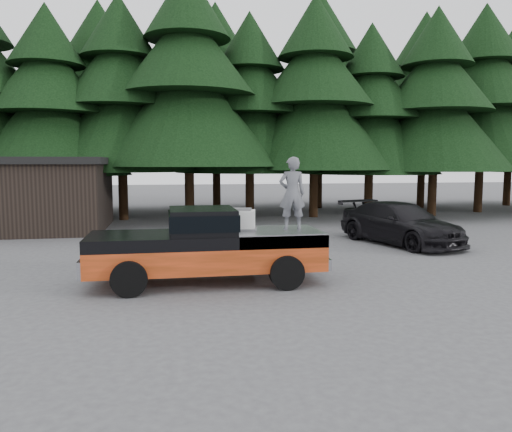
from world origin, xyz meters
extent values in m
plane|color=#48484A|center=(0.00, 0.00, 0.00)|extent=(120.00, 120.00, 0.00)
cube|color=black|center=(-1.35, 0.32, 1.62)|extent=(1.66, 1.90, 0.59)
cube|color=silver|center=(-0.36, 0.44, 1.58)|extent=(0.83, 0.74, 0.49)
imported|color=#5A5C62|center=(0.98, 0.36, 2.27)|extent=(0.71, 0.49, 1.88)
imported|color=black|center=(6.46, 5.27, 0.78)|extent=(3.68, 5.81, 1.57)
cube|color=black|center=(-9.00, 12.00, 1.50)|extent=(8.00, 6.00, 3.00)
cube|color=black|center=(-9.00, 12.00, 3.15)|extent=(8.40, 6.40, 0.30)
camera|label=1|loc=(-2.24, -12.15, 3.05)|focal=35.00mm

